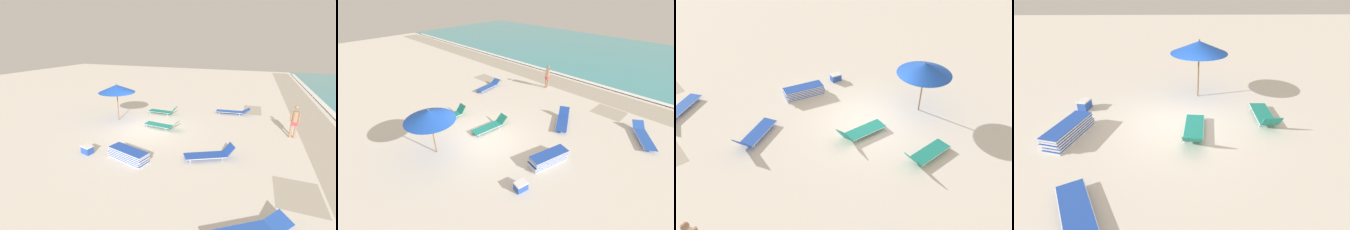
% 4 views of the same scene
% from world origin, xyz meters
% --- Properties ---
extents(ground_plane, '(60.00, 60.00, 0.16)m').
position_xyz_m(ground_plane, '(0.00, 0.01, -0.08)').
color(ground_plane, silver).
extents(beach_umbrella, '(2.26, 2.26, 2.36)m').
position_xyz_m(beach_umbrella, '(-0.84, -2.24, 2.05)').
color(beach_umbrella, olive).
rests_on(beach_umbrella, ground_plane).
extents(lounger_stack, '(1.09, 2.02, 0.49)m').
position_xyz_m(lounger_stack, '(3.38, 0.93, 0.25)').
color(lounger_stack, blue).
rests_on(lounger_stack, ground_plane).
extents(sun_lounger_under_umbrella, '(1.51, 2.14, 0.62)m').
position_xyz_m(sun_lounger_under_umbrella, '(2.06, 4.17, 0.22)').
color(sun_lounger_under_umbrella, blue).
rests_on(sun_lounger_under_umbrella, ground_plane).
extents(sun_lounger_near_water_left, '(0.83, 2.12, 0.56)m').
position_xyz_m(sun_lounger_near_water_left, '(-0.48, 0.88, 0.21)').
color(sun_lounger_near_water_left, '#1E8475').
rests_on(sun_lounger_near_water_left, ground_plane).
extents(sun_lounger_mid_beach_solo, '(0.68, 2.01, 0.61)m').
position_xyz_m(sun_lounger_mid_beach_solo, '(-2.98, -0.04, 0.22)').
color(sun_lounger_mid_beach_solo, '#1E8475').
rests_on(sun_lounger_mid_beach_solo, ground_plane).
extents(cooler_box, '(0.46, 0.57, 0.37)m').
position_xyz_m(cooler_box, '(3.53, -1.10, 0.19)').
color(cooler_box, blue).
rests_on(cooler_box, ground_plane).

